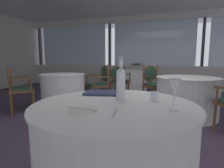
# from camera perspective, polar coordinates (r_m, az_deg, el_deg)

# --- Properties ---
(ground_plane) EXTENTS (13.89, 13.89, 0.00)m
(ground_plane) POSITION_cam_1_polar(r_m,az_deg,el_deg) (3.14, 5.59, -12.21)
(ground_plane) COLOR #47384C
(window_wall_far) EXTENTS (10.69, 0.14, 2.72)m
(window_wall_far) POSITION_cam_1_polar(r_m,az_deg,el_deg) (6.82, 12.93, 7.78)
(window_wall_far) COLOR beige
(window_wall_far) RESTS_ON ground_plane
(foreground_table) EXTENTS (1.20, 1.20, 0.75)m
(foreground_table) POSITION_cam_1_polar(r_m,az_deg,el_deg) (1.45, 0.82, -20.84)
(foreground_table) COLOR white
(foreground_table) RESTS_ON ground_plane
(side_plate) EXTENTS (0.18, 0.18, 0.01)m
(side_plate) POSITION_cam_1_polar(r_m,az_deg,el_deg) (1.13, -9.51, -8.33)
(side_plate) COLOR silver
(side_plate) RESTS_ON foreground_table
(butter_knife) EXTENTS (0.21, 0.05, 0.00)m
(butter_knife) POSITION_cam_1_polar(r_m,az_deg,el_deg) (1.13, -9.52, -8.08)
(butter_knife) COLOR silver
(butter_knife) RESTS_ON foreground_table
(dinner_fork) EXTENTS (0.04, 0.19, 0.00)m
(dinner_fork) POSITION_cam_1_polar(r_m,az_deg,el_deg) (1.07, 1.08, -9.30)
(dinner_fork) COLOR silver
(dinner_fork) RESTS_ON foreground_table
(water_bottle) EXTENTS (0.07, 0.07, 0.35)m
(water_bottle) POSITION_cam_1_polar(r_m,az_deg,el_deg) (1.40, 2.85, 0.51)
(water_bottle) COLOR white
(water_bottle) RESTS_ON foreground_table
(wine_glass) EXTENTS (0.08, 0.08, 0.20)m
(wine_glass) POSITION_cam_1_polar(r_m,az_deg,el_deg) (1.16, 19.64, -1.20)
(wine_glass) COLOR white
(wine_glass) RESTS_ON foreground_table
(water_tumbler) EXTENTS (0.07, 0.07, 0.07)m
(water_tumbler) POSITION_cam_1_polar(r_m,az_deg,el_deg) (1.42, 13.52, -3.88)
(water_tumbler) COLOR white
(water_tumbler) RESTS_ON foreground_table
(menu_book) EXTENTS (0.35, 0.30, 0.02)m
(menu_book) POSITION_cam_1_polar(r_m,az_deg,el_deg) (1.67, -3.40, -2.82)
(menu_book) COLOR #2D3856
(menu_book) RESTS_ON foreground_table
(background_table_0) EXTENTS (1.14, 1.14, 0.75)m
(background_table_0) POSITION_cam_1_polar(r_m,az_deg,el_deg) (3.62, 22.98, -3.85)
(background_table_0) COLOR white
(background_table_0) RESTS_ON ground_plane
(dining_chair_0_0) EXTENTS (0.66, 0.66, 0.95)m
(dining_chair_0_0) POSITION_cam_1_polar(r_m,az_deg,el_deg) (4.31, 13.20, 0.82)
(dining_chair_0_0) COLOR brown
(dining_chair_0_0) RESTS_ON ground_plane
(background_table_1) EXTENTS (1.00, 1.00, 0.75)m
(background_table_1) POSITION_cam_1_polar(r_m,az_deg,el_deg) (4.19, -15.52, -1.99)
(background_table_1) COLOR white
(background_table_1) RESTS_ON ground_plane
(dining_chair_1_0) EXTENTS (0.66, 0.66, 0.91)m
(dining_chair_1_0) POSITION_cam_1_polar(r_m,az_deg,el_deg) (4.10, -28.32, -0.53)
(dining_chair_1_0) COLOR brown
(dining_chair_1_0) RESTS_ON ground_plane
(dining_chair_1_1) EXTENTS (0.66, 0.66, 0.96)m
(dining_chair_1_1) POSITION_cam_1_polar(r_m,az_deg,el_deg) (4.44, -3.74, 1.09)
(dining_chair_1_1) COLOR brown
(dining_chair_1_1) RESTS_ON ground_plane
(background_table_3) EXTENTS (1.23, 1.23, 0.75)m
(background_table_3) POSITION_cam_1_polar(r_m,az_deg,el_deg) (5.80, 5.35, 0.92)
(background_table_3) COLOR white
(background_table_3) RESTS_ON ground_plane
(dining_chair_3_0) EXTENTS (0.55, 0.49, 0.95)m
(dining_chair_3_0) POSITION_cam_1_polar(r_m,az_deg,el_deg) (6.79, 7.64, 3.42)
(dining_chair_3_0) COLOR brown
(dining_chair_3_0) RESTS_ON ground_plane
(dining_chair_3_1) EXTENTS (0.55, 0.49, 0.92)m
(dining_chair_3_1) POSITION_cam_1_polar(r_m,az_deg,el_deg) (4.79, 2.19, 1.54)
(dining_chair_3_1) COLOR brown
(dining_chair_3_1) RESTS_ON ground_plane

